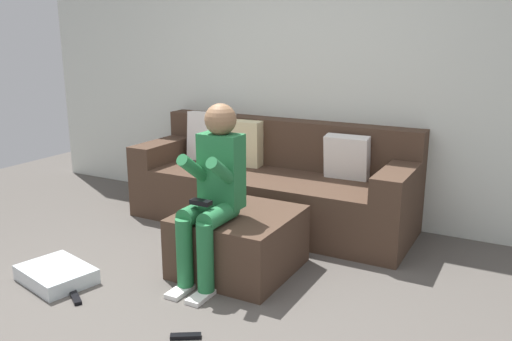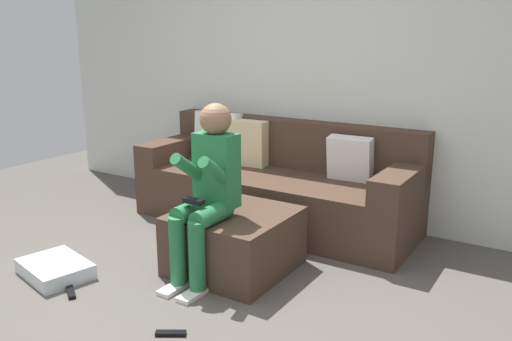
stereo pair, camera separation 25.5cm
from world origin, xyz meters
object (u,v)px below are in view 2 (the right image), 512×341
at_px(person_seated, 207,187).
at_px(remote_near_ottoman, 171,333).
at_px(couch_sectional, 276,185).
at_px(ottoman, 234,241).
at_px(remote_by_storage_bin, 71,292).
at_px(storage_bin, 55,269).

height_order(person_seated, remote_near_ottoman, person_seated).
xyz_separation_m(couch_sectional, ottoman, (0.25, -1.01, -0.13)).
relative_size(couch_sectional, remote_by_storage_bin, 13.59).
bearing_deg(remote_near_ottoman, remote_by_storage_bin, 146.62).
xyz_separation_m(person_seated, storage_bin, (-0.92, -0.55, -0.60)).
bearing_deg(person_seated, couch_sectional, 98.20).
xyz_separation_m(ottoman, remote_near_ottoman, (0.18, -0.90, -0.20)).
bearing_deg(person_seated, remote_by_storage_bin, -132.55).
height_order(ottoman, storage_bin, ottoman).
bearing_deg(couch_sectional, person_seated, -81.80).
height_order(couch_sectional, storage_bin, couch_sectional).
bearing_deg(remote_by_storage_bin, remote_near_ottoman, 30.80).
relative_size(couch_sectional, storage_bin, 4.95).
bearing_deg(couch_sectional, remote_near_ottoman, -77.25).
distance_m(couch_sectional, remote_by_storage_bin, 1.96).
bearing_deg(remote_by_storage_bin, person_seated, 79.98).
bearing_deg(person_seated, ottoman, 70.27).
bearing_deg(couch_sectional, ottoman, -76.18).
bearing_deg(storage_bin, remote_by_storage_bin, -21.58).
distance_m(couch_sectional, person_seated, 1.26).
height_order(storage_bin, remote_near_ottoman, storage_bin).
relative_size(person_seated, storage_bin, 2.40).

